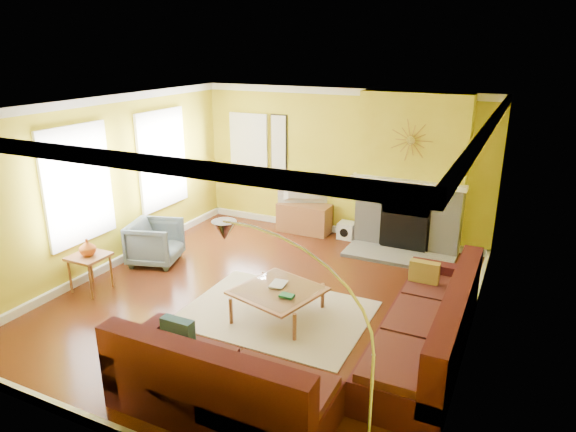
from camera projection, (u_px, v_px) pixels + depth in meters
The scene contains 27 objects.
floor at pixel (264, 299), 7.29m from camera, with size 5.50×6.00×0.02m, color #632B14.
ceiling at pixel (261, 105), 6.42m from camera, with size 5.50×6.00×0.02m, color white.
wall_back at pixel (340, 163), 9.42m from camera, with size 5.50×0.02×2.70m, color gold.
wall_front at pixel (91, 307), 4.28m from camera, with size 5.50×0.02×2.70m, color gold.
wall_left at pixel (107, 185), 7.98m from camera, with size 0.02×6.00×2.70m, color gold.
wall_right at pixel (480, 241), 5.72m from camera, with size 0.02×6.00×2.70m, color gold.
baseboard at pixel (264, 295), 7.26m from camera, with size 5.50×6.00×0.12m, color white, non-canonical shape.
crown_molding at pixel (261, 110), 6.44m from camera, with size 5.50×6.00×0.12m, color white, non-canonical shape.
window_left_near at pixel (162, 159), 9.03m from camera, with size 0.06×1.22×1.72m, color white.
window_left_far at pixel (77, 185), 7.41m from camera, with size 0.06×1.22×1.72m, color white.
window_back at pixel (249, 144), 10.09m from camera, with size 0.82×0.06×1.22m, color white.
wall_art at pixel (279, 144), 9.82m from camera, with size 0.34×0.04×1.14m, color white.
fireplace at pixel (411, 173), 8.69m from camera, with size 1.80×0.40×2.70m, color #9D9A95, non-canonical shape.
mantel at pixel (407, 182), 8.51m from camera, with size 1.92×0.22×0.08m, color white.
hearth at pixel (398, 257), 8.64m from camera, with size 1.80×0.70×0.06m, color #9D9A95.
sunburst at pixel (411, 140), 8.30m from camera, with size 0.70×0.04×0.70m, color olive, non-canonical shape.
rug at pixel (276, 313), 6.88m from camera, with size 2.40×1.80×0.02m, color beige.
sectional_sofa at pixel (320, 316), 5.92m from camera, with size 3.10×3.70×0.90m, color #471718, non-canonical shape.
coffee_table at pixel (278, 303), 6.76m from camera, with size 1.00×1.00×0.40m, color white, non-canonical shape.
media_console at pixel (304, 218), 9.79m from camera, with size 1.00×0.45×0.55m, color #985F37.
tv at pixel (305, 189), 9.61m from camera, with size 1.02×0.13×0.59m, color black.
subwoofer at pixel (347, 230), 9.51m from camera, with size 0.30×0.30×0.30m, color white.
armchair at pixel (155, 242), 8.37m from camera, with size 0.76×0.78×0.71m, color slate.
side_table at pixel (91, 273), 7.46m from camera, with size 0.50×0.50×0.55m, color #985F37, non-canonical shape.
vase at pixel (87, 247), 7.33m from camera, with size 0.24×0.24×0.25m, color #CA5A17.
book at pixel (271, 283), 6.84m from camera, with size 0.20×0.27×0.03m, color white.
arc_lamp at pixel (302, 360), 4.06m from camera, with size 1.35×0.36×2.12m, color silver, non-canonical shape.
Camera 1 is at (3.14, -5.73, 3.44)m, focal length 32.00 mm.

